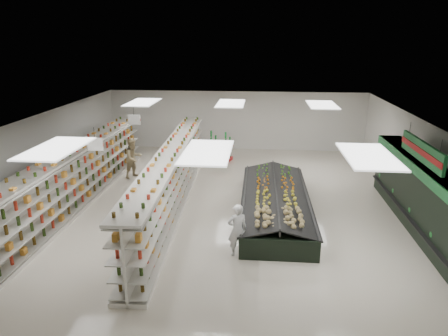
# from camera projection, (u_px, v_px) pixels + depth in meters

# --- Properties ---
(floor) EXTENTS (16.00, 16.00, 0.00)m
(floor) POSITION_uv_depth(u_px,v_px,m) (222.00, 205.00, 14.89)
(floor) COLOR beige
(floor) RESTS_ON ground
(ceiling) EXTENTS (14.00, 16.00, 0.02)m
(ceiling) POSITION_uv_depth(u_px,v_px,m) (222.00, 120.00, 13.91)
(ceiling) COLOR white
(ceiling) RESTS_ON wall_back
(wall_back) EXTENTS (14.00, 0.02, 3.20)m
(wall_back) POSITION_uv_depth(u_px,v_px,m) (236.00, 121.00, 21.98)
(wall_back) COLOR silver
(wall_back) RESTS_ON floor
(wall_front) EXTENTS (14.00, 0.02, 3.20)m
(wall_front) POSITION_uv_depth(u_px,v_px,m) (178.00, 303.00, 6.82)
(wall_front) COLOR silver
(wall_front) RESTS_ON floor
(wall_left) EXTENTS (0.02, 16.00, 3.20)m
(wall_left) POSITION_uv_depth(u_px,v_px,m) (37.00, 159.00, 15.00)
(wall_left) COLOR silver
(wall_left) RESTS_ON floor
(wall_right) EXTENTS (0.02, 16.00, 3.20)m
(wall_right) POSITION_uv_depth(u_px,v_px,m) (423.00, 169.00, 13.80)
(wall_right) COLOR silver
(wall_right) RESTS_ON floor
(produce_wall_case) EXTENTS (0.93, 8.00, 2.20)m
(produce_wall_case) POSITION_uv_depth(u_px,v_px,m) (424.00, 194.00, 12.53)
(produce_wall_case) COLOR black
(produce_wall_case) RESTS_ON floor
(aisle_sign_near) EXTENTS (0.52, 0.06, 0.75)m
(aisle_sign_near) POSITION_uv_depth(u_px,v_px,m) (95.00, 144.00, 12.48)
(aisle_sign_near) COLOR white
(aisle_sign_near) RESTS_ON ceiling
(aisle_sign_far) EXTENTS (0.52, 0.06, 0.75)m
(aisle_sign_far) POSITION_uv_depth(u_px,v_px,m) (134.00, 120.00, 16.27)
(aisle_sign_far) COLOR white
(aisle_sign_far) RESTS_ON ceiling
(hortifruti_banner) EXTENTS (0.12, 3.20, 0.95)m
(hortifruti_banner) POSITION_uv_depth(u_px,v_px,m) (422.00, 151.00, 12.12)
(hortifruti_banner) COLOR #1D6D33
(hortifruti_banner) RESTS_ON ceiling
(gondola_left) EXTENTS (1.00, 12.15, 2.11)m
(gondola_left) POSITION_uv_depth(u_px,v_px,m) (77.00, 179.00, 14.71)
(gondola_left) COLOR white
(gondola_left) RESTS_ON floor
(gondola_center) EXTENTS (1.36, 12.20, 2.11)m
(gondola_center) POSITION_uv_depth(u_px,v_px,m) (173.00, 180.00, 14.62)
(gondola_center) COLOR white
(gondola_center) RESTS_ON floor
(produce_island) EXTENTS (2.40, 6.54, 0.98)m
(produce_island) POSITION_uv_depth(u_px,v_px,m) (275.00, 201.00, 14.04)
(produce_island) COLOR black
(produce_island) RESTS_ON floor
(soda_endcap) EXTENTS (1.28, 1.07, 1.41)m
(soda_endcap) POSITION_uv_depth(u_px,v_px,m) (221.00, 147.00, 20.15)
(soda_endcap) COLOR #B31416
(soda_endcap) RESTS_ON floor
(shopper_main) EXTENTS (0.66, 0.53, 1.56)m
(shopper_main) POSITION_uv_depth(u_px,v_px,m) (237.00, 230.00, 11.20)
(shopper_main) COLOR silver
(shopper_main) RESTS_ON floor
(shopper_background) EXTENTS (0.92, 1.01, 1.76)m
(shopper_background) POSITION_uv_depth(u_px,v_px,m) (134.00, 158.00, 17.60)
(shopper_background) COLOR tan
(shopper_background) RESTS_ON floor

